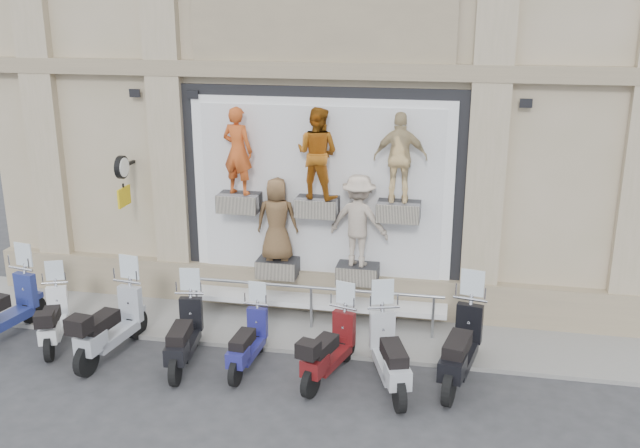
% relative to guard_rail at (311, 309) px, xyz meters
% --- Properties ---
extents(ground, '(90.00, 90.00, 0.00)m').
position_rel_guard_rail_xyz_m(ground, '(0.00, -2.00, -0.47)').
color(ground, '#303032').
rests_on(ground, ground).
extents(sidewalk, '(16.00, 2.20, 0.08)m').
position_rel_guard_rail_xyz_m(sidewalk, '(0.00, 0.10, -0.43)').
color(sidewalk, gray).
rests_on(sidewalk, ground).
extents(building, '(14.00, 8.60, 12.00)m').
position_rel_guard_rail_xyz_m(building, '(0.00, 5.00, 5.54)').
color(building, tan).
rests_on(building, ground).
extents(shop_vitrine, '(5.60, 0.87, 4.30)m').
position_rel_guard_rail_xyz_m(shop_vitrine, '(0.10, 0.74, 1.94)').
color(shop_vitrine, black).
rests_on(shop_vitrine, ground).
extents(guard_rail, '(5.06, 0.10, 0.93)m').
position_rel_guard_rail_xyz_m(guard_rail, '(0.00, 0.00, 0.00)').
color(guard_rail, '#9EA0A5').
rests_on(guard_rail, ground).
extents(clock_sign_bracket, '(0.10, 0.80, 1.02)m').
position_rel_guard_rail_xyz_m(clock_sign_bracket, '(-3.90, 0.47, 2.34)').
color(clock_sign_bracket, black).
rests_on(clock_sign_bracket, ground).
extents(scooter_a, '(0.98, 2.16, 1.69)m').
position_rel_guard_rail_xyz_m(scooter_a, '(-5.55, -1.49, 0.38)').
color(scooter_a, navy).
rests_on(scooter_a, ground).
extents(scooter_b, '(1.14, 1.83, 1.44)m').
position_rel_guard_rail_xyz_m(scooter_b, '(-4.51, -1.48, 0.25)').
color(scooter_b, silver).
rests_on(scooter_b, ground).
extents(scooter_c, '(0.88, 2.13, 1.68)m').
position_rel_guard_rail_xyz_m(scooter_c, '(-3.26, -1.68, 0.37)').
color(scooter_c, '#9599A1').
rests_on(scooter_c, ground).
extents(scooter_d, '(0.83, 1.97, 1.55)m').
position_rel_guard_rail_xyz_m(scooter_d, '(-1.88, -1.73, 0.31)').
color(scooter_d, black).
rests_on(scooter_d, ground).
extents(scooter_e, '(0.58, 1.72, 1.38)m').
position_rel_guard_rail_xyz_m(scooter_e, '(-0.77, -1.62, 0.22)').
color(scooter_e, navy).
rests_on(scooter_e, ground).
extents(scooter_f, '(1.03, 1.94, 1.51)m').
position_rel_guard_rail_xyz_m(scooter_f, '(0.67, -1.69, 0.29)').
color(scooter_f, '#520E0F').
rests_on(scooter_f, ground).
extents(scooter_g, '(1.19, 2.09, 1.63)m').
position_rel_guard_rail_xyz_m(scooter_g, '(1.69, -1.79, 0.35)').
color(scooter_g, '#A0A2A7').
rests_on(scooter_g, ground).
extents(scooter_h, '(1.03, 2.22, 1.74)m').
position_rel_guard_rail_xyz_m(scooter_h, '(2.81, -1.38, 0.40)').
color(scooter_h, black).
rests_on(scooter_h, ground).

